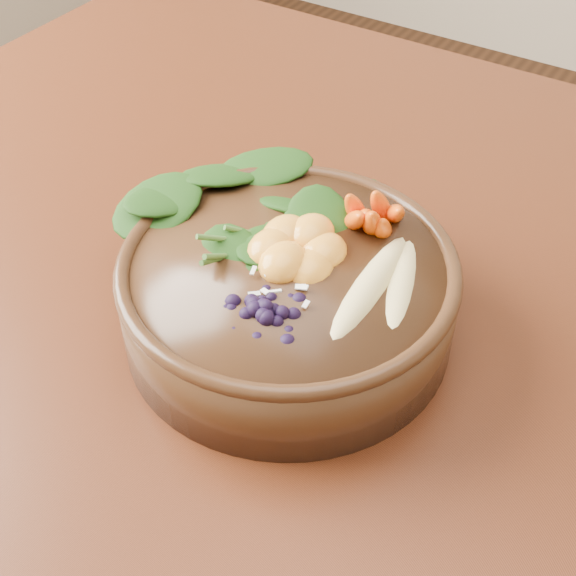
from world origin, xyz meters
name	(u,v)px	position (x,y,z in m)	size (l,w,h in m)	color
stoneware_bowl	(288,298)	(-0.25, -0.05, 0.78)	(0.25, 0.25, 0.07)	#432917
kale_heap	(263,192)	(-0.30, -0.01, 0.84)	(0.16, 0.14, 0.04)	#1A3F0F
carrot_cluster	(376,186)	(-0.22, 0.03, 0.85)	(0.05, 0.05, 0.07)	#FD580D
banana_halves	(387,271)	(-0.18, -0.03, 0.83)	(0.07, 0.14, 0.02)	#E0CC84
mandarin_cluster	(297,237)	(-0.25, -0.03, 0.83)	(0.07, 0.08, 0.03)	orange
blueberry_pile	(265,293)	(-0.24, -0.10, 0.83)	(0.11, 0.09, 0.03)	black
coconut_flakes	(282,276)	(-0.25, -0.06, 0.82)	(0.08, 0.06, 0.01)	white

